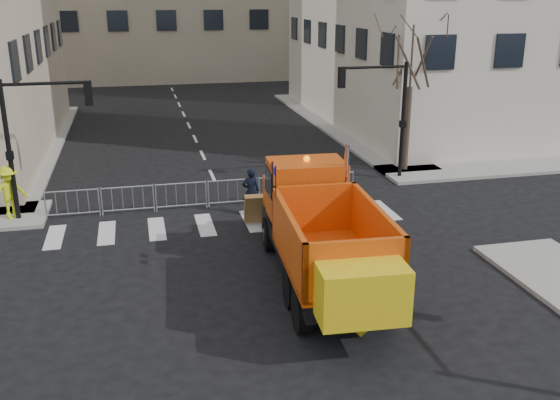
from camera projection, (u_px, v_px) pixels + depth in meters
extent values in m
plane|color=black|center=(263.00, 286.00, 18.67)|extent=(120.00, 120.00, 0.00)
cube|color=gray|center=(223.00, 197.00, 26.49)|extent=(64.00, 5.00, 0.15)
cylinder|color=black|center=(9.00, 153.00, 23.00)|extent=(0.18, 0.18, 5.40)
cylinder|color=black|center=(403.00, 122.00, 28.41)|extent=(0.18, 0.18, 5.40)
cube|color=black|center=(319.00, 252.00, 18.58)|extent=(2.83, 7.62, 0.47)
cylinder|color=black|center=(269.00, 234.00, 21.07)|extent=(0.43, 1.16, 1.14)
cylinder|color=black|center=(332.00, 230.00, 21.42)|extent=(0.43, 1.16, 1.14)
cylinder|color=black|center=(292.00, 288.00, 17.28)|extent=(0.43, 1.16, 1.14)
cylinder|color=black|center=(368.00, 282.00, 17.63)|extent=(0.43, 1.16, 1.14)
cylinder|color=black|center=(302.00, 311.00, 16.02)|extent=(0.43, 1.16, 1.14)
cylinder|color=black|center=(383.00, 304.00, 16.37)|extent=(0.43, 1.16, 1.14)
cube|color=#CD460B|center=(298.00, 195.00, 21.46)|extent=(2.28, 1.79, 1.04)
cube|color=#CD460B|center=(306.00, 189.00, 20.00)|extent=(2.49, 1.80, 1.87)
cylinder|color=silver|center=(346.00, 184.00, 19.33)|extent=(0.15, 0.15, 2.50)
cube|color=#CD460B|center=(333.00, 236.00, 16.88)|extent=(2.87, 4.72, 1.72)
cube|color=yellow|center=(362.00, 294.00, 14.35)|extent=(2.14, 1.16, 1.35)
cube|color=brown|center=(288.00, 207.00, 23.44)|extent=(3.36, 0.80, 1.17)
imported|color=black|center=(251.00, 191.00, 24.36)|extent=(0.71, 0.49, 1.86)
imported|color=black|center=(293.00, 196.00, 23.78)|extent=(1.08, 0.94, 1.91)
imported|color=black|center=(289.00, 207.00, 22.55)|extent=(1.12, 1.08, 1.88)
imported|color=#E4F31C|center=(10.00, 192.00, 23.48)|extent=(1.51, 1.42, 2.05)
cube|color=#B1190D|center=(329.00, 179.00, 26.79)|extent=(0.48, 0.43, 1.10)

